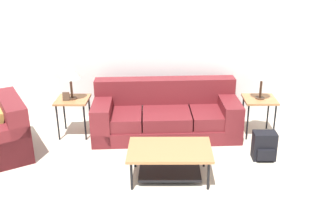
{
  "coord_description": "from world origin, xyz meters",
  "views": [
    {
      "loc": [
        -0.03,
        -1.82,
        2.61
      ],
      "look_at": [
        -0.01,
        2.89,
        0.8
      ],
      "focal_mm": 40.0,
      "sensor_mm": 36.0,
      "label": 1
    }
  ],
  "objects_px": {
    "side_table_left": "(73,103)",
    "coffee_table": "(170,156)",
    "table_lamp_right": "(262,72)",
    "side_table_right": "(259,103)",
    "couch": "(166,116)",
    "backpack": "(264,146)",
    "table_lamp_left": "(70,72)"
  },
  "relations": [
    {
      "from": "couch",
      "to": "table_lamp_left",
      "type": "height_order",
      "value": "table_lamp_left"
    },
    {
      "from": "couch",
      "to": "backpack",
      "type": "xyz_separation_m",
      "value": [
        1.35,
        -0.83,
        -0.1
      ]
    },
    {
      "from": "coffee_table",
      "to": "side_table_right",
      "type": "height_order",
      "value": "side_table_right"
    },
    {
      "from": "side_table_left",
      "to": "side_table_right",
      "type": "xyz_separation_m",
      "value": [
        2.87,
        0.0,
        0.0
      ]
    },
    {
      "from": "table_lamp_right",
      "to": "backpack",
      "type": "xyz_separation_m",
      "value": [
        -0.09,
        -0.79,
        -0.83
      ]
    },
    {
      "from": "coffee_table",
      "to": "side_table_left",
      "type": "distance_m",
      "value": 1.95
    },
    {
      "from": "coffee_table",
      "to": "backpack",
      "type": "relative_size",
      "value": 2.61
    },
    {
      "from": "couch",
      "to": "coffee_table",
      "type": "bearing_deg",
      "value": -88.0
    },
    {
      "from": "couch",
      "to": "backpack",
      "type": "relative_size",
      "value": 5.72
    },
    {
      "from": "table_lamp_left",
      "to": "coffee_table",
      "type": "bearing_deg",
      "value": -40.39
    },
    {
      "from": "table_lamp_right",
      "to": "side_table_left",
      "type": "bearing_deg",
      "value": -180.0
    },
    {
      "from": "couch",
      "to": "side_table_left",
      "type": "bearing_deg",
      "value": -178.39
    },
    {
      "from": "side_table_left",
      "to": "table_lamp_right",
      "type": "relative_size",
      "value": 1.08
    },
    {
      "from": "coffee_table",
      "to": "table_lamp_left",
      "type": "distance_m",
      "value": 2.07
    },
    {
      "from": "coffee_table",
      "to": "couch",
      "type": "bearing_deg",
      "value": 92.0
    },
    {
      "from": "side_table_left",
      "to": "table_lamp_left",
      "type": "distance_m",
      "value": 0.5
    },
    {
      "from": "coffee_table",
      "to": "side_table_right",
      "type": "relative_size",
      "value": 1.74
    },
    {
      "from": "side_table_right",
      "to": "backpack",
      "type": "distance_m",
      "value": 0.86
    },
    {
      "from": "side_table_right",
      "to": "couch",
      "type": "bearing_deg",
      "value": 178.39
    },
    {
      "from": "side_table_left",
      "to": "table_lamp_right",
      "type": "distance_m",
      "value": 2.91
    },
    {
      "from": "coffee_table",
      "to": "side_table_left",
      "type": "xyz_separation_m",
      "value": [
        -1.48,
        1.26,
        0.22
      ]
    },
    {
      "from": "table_lamp_left",
      "to": "table_lamp_right",
      "type": "bearing_deg",
      "value": 0.0
    },
    {
      "from": "side_table_left",
      "to": "side_table_right",
      "type": "relative_size",
      "value": 1.0
    },
    {
      "from": "table_lamp_right",
      "to": "side_table_right",
      "type": "bearing_deg",
      "value": -63.43
    },
    {
      "from": "side_table_left",
      "to": "side_table_right",
      "type": "height_order",
      "value": "same"
    },
    {
      "from": "couch",
      "to": "side_table_left",
      "type": "height_order",
      "value": "couch"
    },
    {
      "from": "couch",
      "to": "table_lamp_left",
      "type": "xyz_separation_m",
      "value": [
        -1.43,
        -0.04,
        0.73
      ]
    },
    {
      "from": "table_lamp_left",
      "to": "table_lamp_right",
      "type": "relative_size",
      "value": 1.0
    },
    {
      "from": "side_table_right",
      "to": "table_lamp_right",
      "type": "height_order",
      "value": "table_lamp_right"
    },
    {
      "from": "side_table_left",
      "to": "coffee_table",
      "type": "bearing_deg",
      "value": -40.39
    },
    {
      "from": "couch",
      "to": "backpack",
      "type": "distance_m",
      "value": 1.58
    },
    {
      "from": "side_table_right",
      "to": "table_lamp_left",
      "type": "relative_size",
      "value": 1.08
    }
  ]
}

